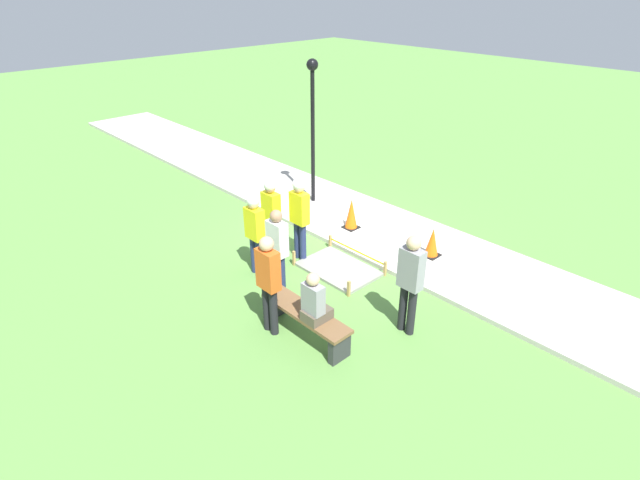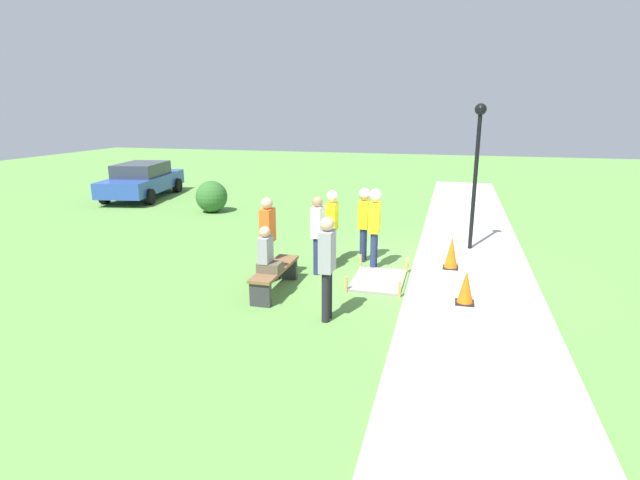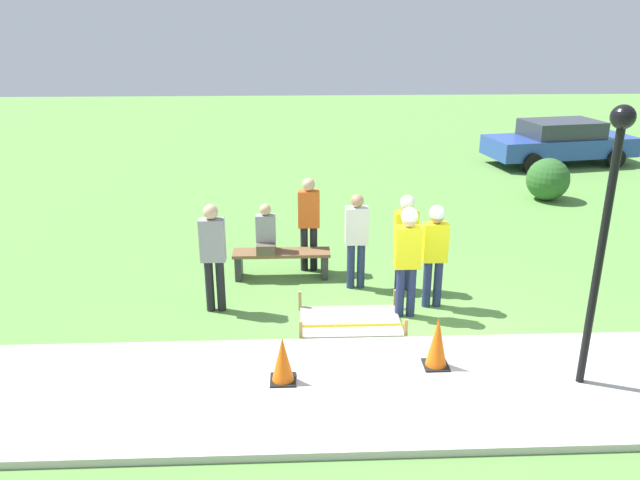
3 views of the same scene
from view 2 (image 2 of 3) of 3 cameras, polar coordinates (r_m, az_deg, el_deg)
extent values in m
plane|color=#5B8E42|center=(11.50, 10.51, -3.50)|extent=(60.00, 60.00, 0.00)
cube|color=#BCB7AD|center=(11.47, 16.92, -3.69)|extent=(28.00, 2.56, 0.10)
cube|color=gray|center=(10.69, 6.68, -4.60)|extent=(1.58, 1.06, 0.06)
cube|color=tan|center=(9.85, 9.09, -5.58)|extent=(0.05, 0.05, 0.33)
cube|color=tan|center=(11.34, 9.95, -2.86)|extent=(0.05, 0.05, 0.33)
cube|color=tan|center=(9.99, 3.01, -5.09)|extent=(0.05, 0.05, 0.33)
cube|color=tan|center=(11.47, 4.66, -2.48)|extent=(0.05, 0.05, 0.33)
cube|color=yellow|center=(10.56, 9.57, -3.70)|extent=(1.58, 0.00, 0.04)
cube|color=black|center=(9.60, 16.19, -6.88)|extent=(0.34, 0.34, 0.02)
cone|color=orange|center=(9.49, 16.33, -5.09)|extent=(0.29, 0.29, 0.61)
cube|color=black|center=(11.56, 14.68, -3.06)|extent=(0.34, 0.34, 0.02)
cone|color=orange|center=(11.46, 14.80, -1.31)|extent=(0.29, 0.29, 0.71)
cube|color=#2D2D33|center=(9.35, -6.82, -6.21)|extent=(0.12, 0.40, 0.45)
cube|color=#2D2D33|center=(10.75, -3.70, -3.30)|extent=(0.12, 0.40, 0.45)
cube|color=brown|center=(9.96, -5.18, -3.26)|extent=(1.79, 0.44, 0.06)
cube|color=brown|center=(9.68, -5.76, -3.08)|extent=(0.34, 0.44, 0.18)
cube|color=gray|center=(9.60, -6.26, -1.11)|extent=(0.36, 0.20, 0.50)
sphere|color=tan|center=(9.51, -6.32, 0.95)|extent=(0.21, 0.21, 0.21)
cylinder|color=navy|center=(11.91, 4.89, -0.59)|extent=(0.14, 0.14, 0.82)
cylinder|color=navy|center=(12.09, 5.05, -0.37)|extent=(0.14, 0.14, 0.82)
cube|color=yellow|center=(11.83, 5.05, 2.95)|extent=(0.40, 0.22, 0.65)
sphere|color=#A37A5B|center=(11.75, 5.10, 5.02)|extent=(0.22, 0.22, 0.22)
sphere|color=white|center=(11.74, 5.10, 5.32)|extent=(0.25, 0.25, 0.25)
cylinder|color=navy|center=(11.72, 1.26, -0.84)|extent=(0.14, 0.14, 0.81)
cylinder|color=navy|center=(11.88, 1.46, -0.61)|extent=(0.14, 0.14, 0.81)
cube|color=yellow|center=(11.63, 1.38, 2.72)|extent=(0.40, 0.22, 0.64)
sphere|color=tan|center=(11.54, 1.40, 4.80)|extent=(0.22, 0.22, 0.22)
sphere|color=white|center=(11.53, 1.40, 5.09)|extent=(0.25, 0.25, 0.25)
cylinder|color=navy|center=(11.37, 6.11, -1.28)|extent=(0.14, 0.14, 0.85)
cylinder|color=navy|center=(11.55, 6.25, -1.04)|extent=(0.14, 0.14, 0.85)
cube|color=yellow|center=(11.27, 6.29, 2.57)|extent=(0.40, 0.22, 0.68)
sphere|color=tan|center=(11.19, 6.36, 4.84)|extent=(0.23, 0.23, 0.23)
sphere|color=white|center=(11.18, 6.37, 5.16)|extent=(0.27, 0.27, 0.27)
cylinder|color=black|center=(10.46, -6.07, -2.65)|extent=(0.14, 0.14, 0.88)
cylinder|color=black|center=(10.63, -5.72, -2.37)|extent=(0.14, 0.14, 0.88)
cube|color=#E55B1E|center=(10.34, -6.01, 1.66)|extent=(0.40, 0.22, 0.70)
sphere|color=tan|center=(10.24, -6.08, 4.20)|extent=(0.24, 0.24, 0.24)
cylinder|color=navy|center=(10.95, -0.41, -1.87)|extent=(0.14, 0.14, 0.84)
cylinder|color=navy|center=(11.12, -0.16, -1.61)|extent=(0.14, 0.14, 0.84)
cube|color=silver|center=(10.85, -0.29, 2.07)|extent=(0.40, 0.22, 0.66)
sphere|color=#A37A5B|center=(10.76, -0.29, 4.39)|extent=(0.23, 0.23, 0.23)
cylinder|color=black|center=(8.56, 0.65, -6.57)|extent=(0.14, 0.14, 0.89)
cylinder|color=black|center=(8.72, 0.95, -6.15)|extent=(0.14, 0.14, 0.89)
cube|color=gray|center=(8.39, 0.82, -1.29)|extent=(0.40, 0.22, 0.70)
sphere|color=tan|center=(8.27, 0.83, 1.85)|extent=(0.24, 0.24, 0.24)
cylinder|color=black|center=(12.97, 17.27, 6.22)|extent=(0.10, 0.10, 3.34)
sphere|color=black|center=(12.85, 17.89, 14.04)|extent=(0.28, 0.28, 0.28)
cube|color=#28479E|center=(21.77, -19.62, 6.16)|extent=(4.94, 2.59, 0.60)
cube|color=#2D333D|center=(21.70, -19.74, 7.61)|extent=(2.59, 1.97, 0.51)
cylinder|color=black|center=(23.49, -20.11, 5.95)|extent=(0.64, 0.34, 0.61)
cylinder|color=black|center=(22.80, -16.00, 6.03)|extent=(0.64, 0.34, 0.61)
cylinder|color=black|center=(20.92, -23.41, 4.64)|extent=(0.64, 0.34, 0.61)
cylinder|color=black|center=(20.13, -18.89, 4.70)|extent=(0.64, 0.34, 0.61)
sphere|color=#2D6028|center=(18.02, -12.29, 4.87)|extent=(1.11, 1.11, 1.11)
camera|label=1|loc=(8.82, -51.87, 21.50)|focal=28.00mm
camera|label=3|loc=(11.83, 56.12, 13.70)|focal=35.00mm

